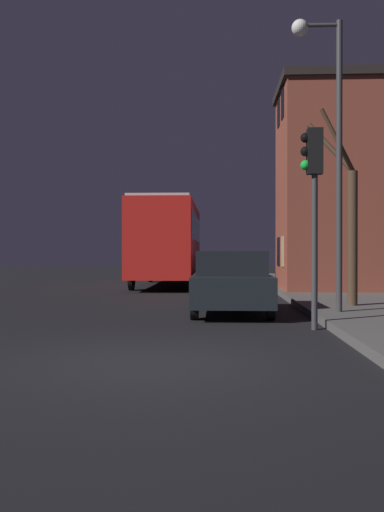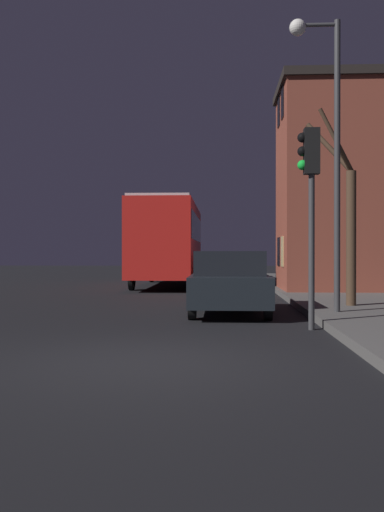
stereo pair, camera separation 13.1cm
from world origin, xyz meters
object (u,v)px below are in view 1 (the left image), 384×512
Objects in this scene: bus at (168,237)px; car_near_lane at (231,282)px; streetlamp at (327,121)px; bare_tree at (349,214)px; traffic_light at (313,185)px; car_mid_lane at (230,271)px; car_far_lane at (219,266)px.

car_near_lane is (2.63, -12.05, -1.46)m from bus.
bare_tree is (0.86, 1.64, -2.01)m from streetlamp.
traffic_light is 0.79× the size of bare_tree.
traffic_light reaches higher than car_mid_lane.
traffic_light is (-0.63, -1.88, -1.68)m from streetlamp.
bus is at bearing 139.46° from car_mid_lane.
bus is 2.15× the size of car_mid_lane.
bare_tree is 18.79m from car_far_lane.
car_far_lane is (-0.43, 9.41, -0.01)m from car_mid_lane.
streetlamp reaches higher than traffic_light.
bare_tree reaches higher than bus.
bare_tree is 1.07× the size of car_mid_lane.
traffic_light is 22.10m from car_far_lane.
bus is at bearing 105.65° from traffic_light.
traffic_light is at bearing -108.59° from streetlamp.
car_mid_lane is at bearing 100.67° from streetlamp.
traffic_light is 3.85m from car_near_lane.
bus is 3.98m from car_mid_lane.
car_near_lane is 0.88× the size of car_far_lane.
streetlamp reaches higher than bus.
bare_tree is at bearing 67.02° from traffic_light.
car_far_lane is (-3.29, 18.41, -1.76)m from bare_tree.
car_mid_lane is (-2.86, 9.00, -1.75)m from bare_tree.
bus is (-4.81, 13.03, -2.29)m from streetlamp.
streetlamp is at bearing -79.33° from car_mid_lane.
car_mid_lane is at bearing 88.98° from car_near_lane.
bus is 12.42m from car_near_lane.
car_far_lane is at bearing 94.70° from traffic_light.
bus is 2.14× the size of car_far_lane.
car_far_lane is at bearing 92.62° from car_mid_lane.
car_mid_lane is 0.99× the size of car_far_lane.
streetlamp is 0.66× the size of bus.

